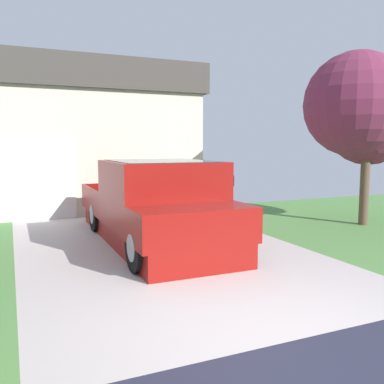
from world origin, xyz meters
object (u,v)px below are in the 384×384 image
object	(u,v)px
person_with_hat	(203,192)
handbag	(215,229)
front_yard_tree	(361,111)
pickup_truck	(158,207)
house_with_garage	(54,137)

from	to	relation	value
person_with_hat	handbag	bearing A→B (deg)	73.84
front_yard_tree	pickup_truck	bearing A→B (deg)	-178.26
front_yard_tree	house_with_garage	bearing A→B (deg)	133.31
person_with_hat	front_yard_tree	world-z (taller)	front_yard_tree
front_yard_tree	person_with_hat	bearing A→B (deg)	174.28
pickup_truck	handbag	bearing A→B (deg)	-169.60
person_with_hat	handbag	distance (m)	0.89
handbag	front_yard_tree	bearing A→B (deg)	-1.20
person_with_hat	house_with_garage	bearing A→B (deg)	-109.78
pickup_truck	house_with_garage	world-z (taller)	house_with_garage
pickup_truck	person_with_hat	bearing A→B (deg)	-154.71
person_with_hat	handbag	size ratio (longest dim) A/B	3.73
handbag	front_yard_tree	distance (m)	4.87
handbag	house_with_garage	world-z (taller)	house_with_garage
pickup_truck	handbag	xyz separation A→B (m)	(1.41, 0.25, -0.63)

